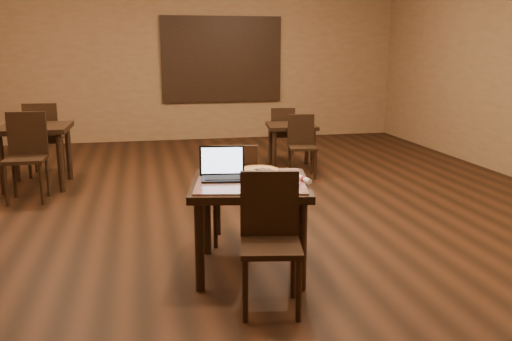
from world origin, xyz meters
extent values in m
plane|color=black|center=(0.00, 0.00, 0.00)|extent=(10.00, 10.00, 0.00)
cube|color=#906C49|center=(0.00, 5.00, 1.50)|extent=(8.00, 0.02, 3.00)
cube|color=#296599|center=(0.50, 4.97, 1.55)|extent=(2.20, 0.04, 1.50)
cube|color=black|center=(0.50, 4.95, 1.55)|extent=(2.34, 0.02, 1.64)
cylinder|color=black|center=(-0.70, -1.88, 0.35)|extent=(0.07, 0.07, 0.71)
cylinder|color=black|center=(-0.56, -1.14, 0.35)|extent=(0.07, 0.07, 0.71)
cylinder|color=black|center=(0.05, -2.03, 0.35)|extent=(0.07, 0.07, 0.71)
cylinder|color=black|center=(0.19, -1.28, 0.35)|extent=(0.07, 0.07, 0.71)
cube|color=black|center=(-0.26, -1.58, 0.72)|extent=(1.08, 1.08, 0.06)
cube|color=#18269D|center=(-0.26, -1.58, 0.76)|extent=(0.98, 0.98, 0.02)
cylinder|color=black|center=(-0.46, -2.43, 0.22)|extent=(0.04, 0.04, 0.44)
cylinder|color=black|center=(-0.40, -2.08, 0.22)|extent=(0.04, 0.04, 0.44)
cylinder|color=black|center=(-0.11, -2.49, 0.22)|extent=(0.04, 0.04, 0.44)
cylinder|color=black|center=(-0.05, -2.14, 0.22)|extent=(0.04, 0.04, 0.44)
cube|color=black|center=(-0.26, -2.28, 0.46)|extent=(0.48, 0.48, 0.04)
cube|color=black|center=(-0.22, -2.10, 0.71)|extent=(0.41, 0.11, 0.47)
cylinder|color=black|center=(-0.04, -0.75, 0.22)|extent=(0.04, 0.04, 0.44)
cylinder|color=black|center=(-0.12, -1.09, 0.22)|extent=(0.04, 0.04, 0.44)
cylinder|color=black|center=(-0.39, -0.67, 0.22)|extent=(0.04, 0.04, 0.44)
cylinder|color=black|center=(-0.47, -1.02, 0.22)|extent=(0.04, 0.04, 0.44)
cube|color=black|center=(-0.26, -0.88, 0.46)|extent=(0.49, 0.49, 0.04)
cube|color=black|center=(-0.30, -1.06, 0.72)|extent=(0.41, 0.13, 0.47)
cube|color=black|center=(-0.46, -1.53, 0.77)|extent=(0.39, 0.30, 0.02)
cube|color=black|center=(-0.46, -1.41, 0.89)|extent=(0.37, 0.10, 0.24)
cube|color=#C8DDFD|center=(-0.46, -1.41, 0.89)|extent=(0.33, 0.08, 0.21)
cylinder|color=white|center=(-0.04, -1.76, 0.77)|extent=(0.25, 0.25, 0.01)
cylinder|color=silver|center=(-0.14, -1.34, 0.77)|extent=(0.33, 0.33, 0.01)
cylinder|color=beige|center=(-0.14, -1.34, 0.78)|extent=(0.33, 0.33, 0.02)
torus|color=#B57A3A|center=(-0.14, -1.34, 0.78)|extent=(0.34, 0.34, 0.02)
cube|color=silver|center=(-0.12, -1.36, 0.79)|extent=(0.18, 0.27, 0.01)
cylinder|color=white|center=(0.14, -1.72, 0.78)|extent=(0.08, 0.19, 0.04)
cylinder|color=#A6142C|center=(0.14, -1.72, 0.78)|extent=(0.05, 0.04, 0.04)
cylinder|color=black|center=(0.78, 1.81, 0.32)|extent=(0.06, 0.06, 0.63)
cylinder|color=black|center=(0.85, 2.37, 0.32)|extent=(0.06, 0.06, 0.63)
cylinder|color=black|center=(1.34, 1.73, 0.32)|extent=(0.06, 0.06, 0.63)
cylinder|color=black|center=(1.42, 2.30, 0.32)|extent=(0.06, 0.06, 0.63)
cube|color=black|center=(1.10, 2.05, 0.64)|extent=(0.80, 0.80, 0.05)
cylinder|color=black|center=(0.92, 1.33, 0.20)|extent=(0.04, 0.04, 0.40)
cylinder|color=black|center=(0.96, 1.65, 0.20)|extent=(0.04, 0.04, 0.40)
cylinder|color=black|center=(1.24, 1.29, 0.20)|extent=(0.04, 0.04, 0.40)
cylinder|color=black|center=(1.28, 1.61, 0.20)|extent=(0.04, 0.04, 0.40)
cube|color=black|center=(1.10, 1.47, 0.42)|extent=(0.42, 0.42, 0.04)
cube|color=black|center=(1.12, 1.64, 0.65)|extent=(0.38, 0.09, 0.43)
cylinder|color=black|center=(1.28, 2.77, 0.20)|extent=(0.04, 0.04, 0.40)
cylinder|color=black|center=(1.24, 2.45, 0.20)|extent=(0.04, 0.04, 0.40)
cylinder|color=black|center=(0.96, 2.81, 0.20)|extent=(0.04, 0.04, 0.40)
cylinder|color=black|center=(0.92, 2.49, 0.20)|extent=(0.04, 0.04, 0.40)
cube|color=black|center=(1.10, 2.63, 0.42)|extent=(0.42, 0.42, 0.04)
cube|color=black|center=(1.08, 2.46, 0.65)|extent=(0.38, 0.09, 0.43)
cylinder|color=black|center=(-2.78, 1.33, 0.38)|extent=(0.08, 0.08, 0.76)
cylinder|color=black|center=(-2.77, 2.02, 0.38)|extent=(0.08, 0.08, 0.76)
cylinder|color=black|center=(-2.10, 1.31, 0.38)|extent=(0.08, 0.08, 0.76)
cylinder|color=black|center=(-2.08, 2.00, 0.38)|extent=(0.08, 0.08, 0.76)
cube|color=black|center=(-2.43, 1.67, 0.77)|extent=(0.88, 0.88, 0.06)
cylinder|color=black|center=(-2.63, 0.78, 0.24)|extent=(0.04, 0.04, 0.48)
cylinder|color=black|center=(-2.62, 1.17, 0.24)|extent=(0.04, 0.04, 0.48)
cylinder|color=black|center=(-2.24, 0.77, 0.24)|extent=(0.04, 0.04, 0.48)
cylinder|color=black|center=(-2.23, 1.16, 0.24)|extent=(0.04, 0.04, 0.48)
cube|color=black|center=(-2.43, 0.97, 0.51)|extent=(0.46, 0.46, 0.04)
cube|color=black|center=(-2.43, 1.17, 0.78)|extent=(0.45, 0.05, 0.52)
cylinder|color=black|center=(-2.23, 2.55, 0.24)|extent=(0.04, 0.04, 0.48)
cylinder|color=black|center=(-2.24, 2.17, 0.24)|extent=(0.04, 0.04, 0.48)
cylinder|color=black|center=(-2.62, 2.56, 0.24)|extent=(0.04, 0.04, 0.48)
cylinder|color=black|center=(-2.63, 2.18, 0.24)|extent=(0.04, 0.04, 0.48)
cube|color=black|center=(-2.43, 2.36, 0.51)|extent=(0.46, 0.46, 0.04)
cube|color=black|center=(-2.44, 2.16, 0.78)|extent=(0.45, 0.05, 0.52)
camera|label=1|loc=(-1.07, -5.66, 1.79)|focal=38.00mm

